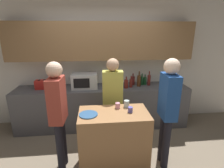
{
  "coord_description": "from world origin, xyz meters",
  "views": [
    {
      "loc": [
        -0.15,
        -2.09,
        2.04
      ],
      "look_at": [
        0.1,
        0.4,
        1.26
      ],
      "focal_mm": 28.0,
      "sensor_mm": 36.0,
      "label": 1
    }
  ],
  "objects_px": {
    "bottle_3": "(139,81)",
    "bottle_4": "(142,81)",
    "bottle_6": "(149,80)",
    "cup_0": "(130,110)",
    "cup_2": "(118,106)",
    "bottle_1": "(131,83)",
    "person_right": "(168,105)",
    "cup_1": "(127,104)",
    "bottle_5": "(145,81)",
    "bottle_2": "(133,80)",
    "microwave": "(85,81)",
    "toaster": "(42,84)",
    "person_left": "(113,96)",
    "plate_on_island": "(88,114)",
    "bottle_0": "(126,84)",
    "person_center": "(58,109)",
    "potted_plant": "(167,76)"
  },
  "relations": [
    {
      "from": "bottle_3",
      "to": "cup_2",
      "type": "distance_m",
      "value": 1.24
    },
    {
      "from": "bottle_4",
      "to": "person_right",
      "type": "xyz_separation_m",
      "value": [
        0.02,
        -1.36,
        0.02
      ]
    },
    {
      "from": "person_right",
      "to": "bottle_6",
      "type": "bearing_deg",
      "value": -3.38
    },
    {
      "from": "bottle_6",
      "to": "cup_0",
      "type": "bearing_deg",
      "value": -117.21
    },
    {
      "from": "toaster",
      "to": "bottle_5",
      "type": "relative_size",
      "value": 1.18
    },
    {
      "from": "microwave",
      "to": "toaster",
      "type": "bearing_deg",
      "value": 179.9
    },
    {
      "from": "cup_1",
      "to": "bottle_5",
      "type": "bearing_deg",
      "value": 62.29
    },
    {
      "from": "cup_2",
      "to": "person_right",
      "type": "height_order",
      "value": "person_right"
    },
    {
      "from": "plate_on_island",
      "to": "person_right",
      "type": "bearing_deg",
      "value": 0.66
    },
    {
      "from": "potted_plant",
      "to": "person_left",
      "type": "xyz_separation_m",
      "value": [
        -1.25,
        -0.72,
        -0.14
      ]
    },
    {
      "from": "bottle_3",
      "to": "bottle_4",
      "type": "bearing_deg",
      "value": 47.21
    },
    {
      "from": "person_right",
      "to": "bottle_2",
      "type": "bearing_deg",
      "value": 10.89
    },
    {
      "from": "bottle_0",
      "to": "cup_0",
      "type": "bearing_deg",
      "value": -97.13
    },
    {
      "from": "bottle_4",
      "to": "person_center",
      "type": "xyz_separation_m",
      "value": [
        -1.54,
        -1.28,
        -0.0
      ]
    },
    {
      "from": "bottle_2",
      "to": "person_left",
      "type": "xyz_separation_m",
      "value": [
        -0.53,
        -0.81,
        -0.04
      ]
    },
    {
      "from": "cup_2",
      "to": "person_left",
      "type": "bearing_deg",
      "value": 94.96
    },
    {
      "from": "potted_plant",
      "to": "bottle_2",
      "type": "xyz_separation_m",
      "value": [
        -0.73,
        0.09,
        -0.1
      ]
    },
    {
      "from": "bottle_2",
      "to": "cup_2",
      "type": "relative_size",
      "value": 2.98
    },
    {
      "from": "bottle_4",
      "to": "person_left",
      "type": "xyz_separation_m",
      "value": [
        -0.72,
        -0.79,
        -0.03
      ]
    },
    {
      "from": "bottle_3",
      "to": "bottle_6",
      "type": "distance_m",
      "value": 0.24
    },
    {
      "from": "bottle_0",
      "to": "bottle_1",
      "type": "relative_size",
      "value": 0.98
    },
    {
      "from": "cup_1",
      "to": "cup_2",
      "type": "height_order",
      "value": "cup_1"
    },
    {
      "from": "bottle_1",
      "to": "person_right",
      "type": "xyz_separation_m",
      "value": [
        0.29,
        -1.21,
        0.02
      ]
    },
    {
      "from": "person_right",
      "to": "potted_plant",
      "type": "bearing_deg",
      "value": -19.6
    },
    {
      "from": "bottle_6",
      "to": "person_center",
      "type": "distance_m",
      "value": 2.1
    },
    {
      "from": "potted_plant",
      "to": "bottle_2",
      "type": "distance_m",
      "value": 0.74
    },
    {
      "from": "toaster",
      "to": "plate_on_island",
      "type": "relative_size",
      "value": 1.0
    },
    {
      "from": "plate_on_island",
      "to": "cup_1",
      "type": "relative_size",
      "value": 2.48
    },
    {
      "from": "potted_plant",
      "to": "person_center",
      "type": "bearing_deg",
      "value": -149.72
    },
    {
      "from": "microwave",
      "to": "bottle_0",
      "type": "bearing_deg",
      "value": -8.1
    },
    {
      "from": "person_center",
      "to": "cup_1",
      "type": "bearing_deg",
      "value": 100.51
    },
    {
      "from": "bottle_6",
      "to": "plate_on_island",
      "type": "bearing_deg",
      "value": -133.54
    },
    {
      "from": "person_left",
      "to": "toaster",
      "type": "bearing_deg",
      "value": -23.53
    },
    {
      "from": "bottle_3",
      "to": "person_left",
      "type": "bearing_deg",
      "value": -132.39
    },
    {
      "from": "potted_plant",
      "to": "bottle_5",
      "type": "height_order",
      "value": "potted_plant"
    },
    {
      "from": "potted_plant",
      "to": "bottle_1",
      "type": "xyz_separation_m",
      "value": [
        -0.8,
        -0.08,
        -0.1
      ]
    },
    {
      "from": "bottle_2",
      "to": "cup_0",
      "type": "height_order",
      "value": "bottle_2"
    },
    {
      "from": "bottle_0",
      "to": "bottle_2",
      "type": "xyz_separation_m",
      "value": [
        0.19,
        0.21,
        0.0
      ]
    },
    {
      "from": "cup_2",
      "to": "person_right",
      "type": "relative_size",
      "value": 0.05
    },
    {
      "from": "bottle_4",
      "to": "person_right",
      "type": "distance_m",
      "value": 1.36
    },
    {
      "from": "bottle_1",
      "to": "bottle_5",
      "type": "height_order",
      "value": "bottle_1"
    },
    {
      "from": "bottle_0",
      "to": "bottle_3",
      "type": "height_order",
      "value": "bottle_3"
    },
    {
      "from": "cup_1",
      "to": "bottle_4",
      "type": "bearing_deg",
      "value": 64.81
    },
    {
      "from": "bottle_0",
      "to": "cup_1",
      "type": "relative_size",
      "value": 2.3
    },
    {
      "from": "bottle_0",
      "to": "bottle_5",
      "type": "bearing_deg",
      "value": 24.81
    },
    {
      "from": "toaster",
      "to": "person_center",
      "type": "distance_m",
      "value": 1.33
    },
    {
      "from": "bottle_3",
      "to": "cup_2",
      "type": "height_order",
      "value": "bottle_3"
    },
    {
      "from": "potted_plant",
      "to": "bottle_5",
      "type": "relative_size",
      "value": 1.79
    },
    {
      "from": "bottle_6",
      "to": "cup_2",
      "type": "height_order",
      "value": "bottle_6"
    },
    {
      "from": "bottle_5",
      "to": "person_left",
      "type": "height_order",
      "value": "person_left"
    }
  ]
}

